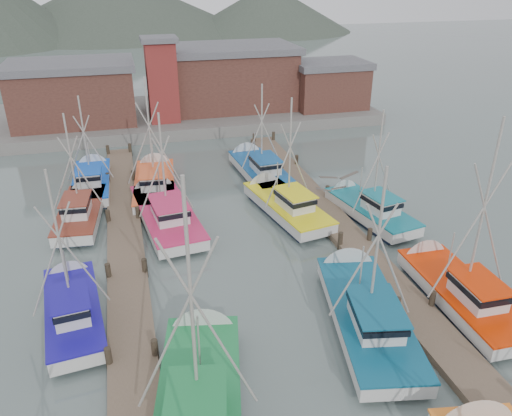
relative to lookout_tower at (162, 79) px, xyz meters
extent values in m
plane|color=#51615E|center=(2.00, -33.00, -5.55)|extent=(260.00, 260.00, 0.00)
cube|color=brown|center=(-5.00, -29.00, -5.35)|extent=(2.20, 46.00, 0.40)
cylinder|color=black|center=(-6.00, -35.00, -5.10)|extent=(0.30, 0.30, 1.50)
cylinder|color=black|center=(-6.00, -28.00, -5.10)|extent=(0.30, 0.30, 1.50)
cylinder|color=black|center=(-6.00, -21.00, -5.10)|extent=(0.30, 0.30, 1.50)
cylinder|color=black|center=(-6.00, -14.00, -5.10)|extent=(0.30, 0.30, 1.50)
cylinder|color=black|center=(-6.00, -7.00, -5.10)|extent=(0.30, 0.30, 1.50)
cylinder|color=black|center=(-4.00, -35.00, -5.10)|extent=(0.30, 0.30, 1.50)
cylinder|color=black|center=(-4.00, -28.00, -5.10)|extent=(0.30, 0.30, 1.50)
cylinder|color=black|center=(-4.00, -21.00, -5.10)|extent=(0.30, 0.30, 1.50)
cylinder|color=black|center=(-4.00, -14.00, -5.10)|extent=(0.30, 0.30, 1.50)
cylinder|color=black|center=(-4.00, -7.00, -5.10)|extent=(0.30, 0.30, 1.50)
cube|color=brown|center=(9.00, -29.00, -5.35)|extent=(2.20, 46.00, 0.40)
cylinder|color=black|center=(8.00, -35.00, -5.10)|extent=(0.30, 0.30, 1.50)
cylinder|color=black|center=(8.00, -28.00, -5.10)|extent=(0.30, 0.30, 1.50)
cylinder|color=black|center=(8.00, -21.00, -5.10)|extent=(0.30, 0.30, 1.50)
cylinder|color=black|center=(8.00, -14.00, -5.10)|extent=(0.30, 0.30, 1.50)
cylinder|color=black|center=(8.00, -7.00, -5.10)|extent=(0.30, 0.30, 1.50)
cylinder|color=black|center=(10.00, -35.00, -5.10)|extent=(0.30, 0.30, 1.50)
cylinder|color=black|center=(10.00, -28.00, -5.10)|extent=(0.30, 0.30, 1.50)
cylinder|color=black|center=(10.00, -21.00, -5.10)|extent=(0.30, 0.30, 1.50)
cylinder|color=black|center=(10.00, -14.00, -5.10)|extent=(0.30, 0.30, 1.50)
cylinder|color=black|center=(10.00, -7.00, -5.10)|extent=(0.30, 0.30, 1.50)
cube|color=slate|center=(2.00, 4.00, -4.95)|extent=(44.00, 16.00, 1.20)
cube|color=brown|center=(-9.00, 2.00, -1.60)|extent=(12.00, 8.00, 5.50)
cube|color=slate|center=(-9.00, 2.00, 1.50)|extent=(12.72, 8.48, 0.70)
cube|color=brown|center=(8.00, 4.00, -1.25)|extent=(14.00, 9.00, 6.20)
cube|color=slate|center=(8.00, 4.00, 2.20)|extent=(14.84, 9.54, 0.70)
cube|color=brown|center=(19.00, 1.00, -2.10)|extent=(8.00, 6.00, 4.50)
cube|color=slate|center=(19.00, 1.00, 0.50)|extent=(8.48, 6.36, 0.70)
cube|color=maroon|center=(0.00, 0.00, -0.35)|extent=(3.00, 3.00, 8.00)
cube|color=slate|center=(0.00, 0.00, 3.90)|extent=(3.60, 3.60, 0.50)
cone|color=#3F4B3E|center=(-3.00, 97.00, -5.55)|extent=(140.00, 140.00, 30.00)
cone|color=#3F4B3E|center=(37.00, 87.00, -5.55)|extent=(90.00, 90.00, 24.00)
cube|color=silver|center=(-2.61, -38.67, -4.85)|extent=(5.07, 10.15, 0.80)
cube|color=#1B7F3F|center=(-2.61, -38.67, -4.47)|extent=(5.18, 10.26, 0.10)
cone|color=silver|center=(-1.63, -33.92, -5.00)|extent=(3.19, 1.69, 3.03)
cube|color=silver|center=(-2.85, -39.81, -3.90)|extent=(2.51, 3.25, 1.10)
cube|color=black|center=(-2.85, -39.81, -3.67)|extent=(2.69, 3.56, 0.28)
cube|color=#1B7F3F|center=(-2.85, -39.81, -3.31)|extent=(2.86, 3.78, 0.07)
cylinder|color=#A49F96|center=(-2.65, -38.86, 0.21)|extent=(0.16, 0.16, 9.33)
cylinder|color=#A49F96|center=(-3.26, -38.74, -0.88)|extent=(3.27, 0.77, 7.29)
cylinder|color=#A49F96|center=(-2.05, -38.99, -0.88)|extent=(3.27, 0.77, 7.29)
cylinder|color=#A49F96|center=(-2.26, -36.96, -3.25)|extent=(0.09, 0.09, 2.71)
cube|color=#0F1932|center=(6.17, -35.40, -5.50)|extent=(4.40, 8.90, 0.70)
cube|color=silver|center=(6.17, -35.40, -4.85)|extent=(5.00, 10.11, 0.80)
cube|color=#0D5270|center=(6.17, -35.40, -4.47)|extent=(5.11, 10.23, 0.10)
cone|color=silver|center=(7.12, -30.65, -5.00)|extent=(3.18, 1.67, 3.03)
cube|color=silver|center=(5.94, -36.53, -3.90)|extent=(2.49, 3.23, 1.10)
cube|color=black|center=(5.94, -36.53, -3.67)|extent=(2.67, 3.54, 0.28)
cube|color=#0D5270|center=(5.94, -36.53, -3.31)|extent=(2.83, 3.76, 0.07)
cylinder|color=#A49F96|center=(6.13, -35.59, -0.70)|extent=(0.16, 0.16, 7.51)
cylinder|color=#A49F96|center=(5.52, -35.46, -1.58)|extent=(2.66, 0.63, 5.87)
cylinder|color=#A49F96|center=(6.74, -35.71, -1.58)|extent=(2.66, 0.63, 5.87)
cylinder|color=#A49F96|center=(6.51, -33.69, -3.25)|extent=(0.09, 0.09, 2.70)
cube|color=#0F1932|center=(-7.67, -31.27, -5.50)|extent=(2.92, 6.90, 0.70)
cube|color=silver|center=(-7.67, -31.27, -4.85)|extent=(3.32, 7.84, 0.80)
cube|color=#190F98|center=(-7.67, -31.27, -4.47)|extent=(3.40, 7.93, 0.10)
cone|color=silver|center=(-8.10, -27.49, -5.00)|extent=(2.48, 1.36, 2.38)
cube|color=silver|center=(-7.56, -32.18, -3.90)|extent=(1.78, 2.44, 1.10)
cube|color=black|center=(-7.56, -32.18, -3.67)|extent=(1.91, 2.68, 0.28)
cube|color=#190F98|center=(-7.56, -32.18, -3.31)|extent=(2.02, 2.84, 0.07)
cylinder|color=#A49F96|center=(-7.65, -31.42, -0.85)|extent=(0.13, 0.13, 7.20)
cylinder|color=#A49F96|center=(-8.17, -31.48, -1.70)|extent=(2.56, 0.38, 5.63)
cylinder|color=#A49F96|center=(-7.13, -31.36, -1.70)|extent=(2.56, 0.38, 5.63)
cylinder|color=#A49F96|center=(-7.82, -29.91, -3.25)|extent=(0.07, 0.07, 2.28)
cube|color=#0F1932|center=(11.76, -35.02, -5.50)|extent=(2.67, 7.59, 0.70)
cube|color=silver|center=(11.76, -35.02, -4.85)|extent=(3.03, 8.62, 0.80)
cube|color=red|center=(11.76, -35.02, -4.47)|extent=(3.12, 8.71, 0.10)
cone|color=silver|center=(11.87, -30.75, -5.00)|extent=(2.73, 1.17, 2.70)
cube|color=silver|center=(11.74, -36.05, -3.90)|extent=(1.81, 2.61, 1.10)
cube|color=black|center=(11.74, -36.05, -3.67)|extent=(1.93, 2.87, 0.28)
cube|color=red|center=(11.74, -36.05, -3.31)|extent=(2.05, 3.04, 0.07)
cylinder|color=#A49F96|center=(11.76, -35.19, 0.10)|extent=(0.13, 0.13, 9.11)
cylinder|color=#A49F96|center=(11.18, -35.18, -0.97)|extent=(3.24, 0.17, 7.11)
cylinder|color=#A49F96|center=(12.33, -35.21, -0.97)|extent=(3.24, 0.17, 7.11)
cylinder|color=#A49F96|center=(11.80, -33.48, -3.25)|extent=(0.07, 0.07, 2.50)
cube|color=#0F1932|center=(-2.13, -21.81, -5.50)|extent=(3.82, 8.91, 0.70)
cube|color=silver|center=(-2.13, -21.81, -4.85)|extent=(4.34, 10.13, 0.80)
cube|color=#CB2255|center=(-2.13, -21.81, -4.47)|extent=(4.45, 10.24, 0.10)
cone|color=silver|center=(-2.71, -16.94, -5.00)|extent=(3.18, 1.46, 3.07)
cube|color=silver|center=(-1.99, -22.98, -3.90)|extent=(2.32, 3.16, 1.10)
cube|color=black|center=(-1.99, -22.98, -3.67)|extent=(2.48, 3.47, 0.28)
cube|color=#CB2255|center=(-1.99, -22.98, -3.31)|extent=(2.63, 3.68, 0.07)
cylinder|color=#A49F96|center=(-2.10, -22.01, -1.05)|extent=(0.15, 0.15, 6.81)
cylinder|color=#A49F96|center=(-2.73, -22.08, -1.85)|extent=(2.44, 0.39, 5.33)
cylinder|color=#A49F96|center=(-1.48, -21.93, -1.85)|extent=(2.44, 0.39, 5.33)
cylinder|color=#A49F96|center=(-2.34, -20.06, -3.25)|extent=(0.09, 0.09, 2.74)
cube|color=#0F1932|center=(6.28, -22.62, -5.50)|extent=(3.83, 7.93, 0.70)
cube|color=silver|center=(6.28, -22.62, -4.85)|extent=(4.35, 9.01, 0.80)
cube|color=yellow|center=(6.28, -22.62, -4.47)|extent=(4.45, 9.11, 0.10)
cone|color=silver|center=(5.49, -18.37, -5.00)|extent=(2.86, 1.58, 2.70)
cube|color=silver|center=(6.47, -23.64, -3.90)|extent=(2.19, 2.87, 1.10)
cube|color=black|center=(6.47, -23.64, -3.67)|extent=(2.35, 3.14, 0.28)
cube|color=yellow|center=(6.47, -23.64, -3.31)|extent=(2.49, 3.33, 0.07)
cylinder|color=#A49F96|center=(6.31, -22.79, -0.75)|extent=(0.14, 0.14, 7.41)
cylinder|color=#A49F96|center=(5.77, -22.89, -1.62)|extent=(2.62, 0.58, 5.79)
cylinder|color=#A49F96|center=(6.86, -22.68, -1.62)|extent=(2.62, 0.58, 5.79)
cylinder|color=#A49F96|center=(6.00, -21.09, -3.25)|extent=(0.08, 0.08, 2.41)
cube|color=#0F1932|center=(-7.82, -19.90, -5.50)|extent=(2.94, 7.20, 0.70)
cube|color=silver|center=(-7.82, -19.90, -4.85)|extent=(3.34, 8.18, 0.80)
cube|color=maroon|center=(-7.82, -19.90, -4.47)|extent=(3.43, 8.27, 0.10)
cone|color=silver|center=(-7.44, -15.93, -5.00)|extent=(2.58, 1.33, 2.49)
cube|color=silver|center=(-7.92, -20.85, -3.90)|extent=(1.83, 2.53, 1.10)
cube|color=black|center=(-7.92, -20.85, -3.67)|extent=(1.95, 2.78, 0.28)
cube|color=maroon|center=(-7.92, -20.85, -3.31)|extent=(2.07, 2.95, 0.07)
cylinder|color=#A49F96|center=(-7.84, -20.06, -1.12)|extent=(0.13, 0.13, 6.67)
cylinder|color=#A49F96|center=(-8.39, -20.01, -1.90)|extent=(2.38, 0.32, 5.21)
cylinder|color=#A49F96|center=(-7.30, -20.11, -1.90)|extent=(2.38, 0.32, 5.21)
cylinder|color=#A49F96|center=(-7.69, -18.47, -3.25)|extent=(0.08, 0.08, 2.39)
cube|color=#0F1932|center=(11.71, -24.79, -5.50)|extent=(3.46, 7.14, 0.70)
cube|color=silver|center=(11.71, -24.79, -4.85)|extent=(3.93, 8.12, 0.80)
cube|color=#10707E|center=(11.71, -24.79, -4.47)|extent=(4.02, 8.21, 0.10)
cone|color=silver|center=(11.00, -20.97, -5.00)|extent=(2.62, 1.53, 2.46)
cube|color=silver|center=(11.88, -25.71, -3.90)|extent=(1.99, 2.58, 1.10)
cube|color=black|center=(11.88, -25.71, -3.67)|extent=(2.13, 2.83, 0.28)
cube|color=#10707E|center=(11.88, -25.71, -3.31)|extent=(2.26, 3.00, 0.07)
cylinder|color=#A49F96|center=(11.74, -24.95, -1.05)|extent=(0.13, 0.13, 6.79)
cylinder|color=#A49F96|center=(11.23, -25.04, -1.85)|extent=(2.40, 0.52, 5.31)
cylinder|color=#A49F96|center=(12.25, -24.85, -1.85)|extent=(2.40, 0.52, 5.31)
cylinder|color=#A49F96|center=(11.46, -23.42, -3.25)|extent=(0.08, 0.08, 2.28)
cube|color=#0F1932|center=(-2.47, -16.24, -5.50)|extent=(3.31, 8.10, 0.70)
cube|color=silver|center=(-2.47, -16.24, -4.85)|extent=(3.76, 9.21, 0.80)
cube|color=#E75627|center=(-2.47, -16.24, -4.47)|extent=(3.86, 9.31, 0.10)
cone|color=silver|center=(-2.04, -11.77, -5.00)|extent=(2.90, 1.36, 2.80)
cube|color=silver|center=(-2.57, -17.31, -3.90)|extent=(2.06, 2.85, 1.10)
cube|color=black|center=(-2.57, -17.31, -3.67)|extent=(2.20, 3.13, 0.28)
cube|color=#E75627|center=(-2.57, -17.31, -3.31)|extent=(2.33, 3.32, 0.07)
cylinder|color=#A49F96|center=(-2.49, -16.42, -0.48)|extent=(0.14, 0.14, 7.95)
cylinder|color=#A49F96|center=(-3.06, -16.36, -1.41)|extent=(2.83, 0.36, 6.21)
cylinder|color=#A49F96|center=(-1.92, -16.47, -1.41)|extent=(2.83, 0.36, 6.21)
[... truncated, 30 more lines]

